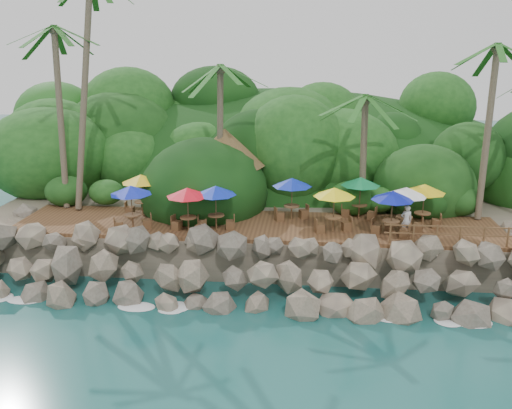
# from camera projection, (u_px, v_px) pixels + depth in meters

# --- Properties ---
(ground) EXTENTS (140.00, 140.00, 0.00)m
(ground) POSITION_uv_depth(u_px,v_px,m) (243.00, 315.00, 24.18)
(ground) COLOR #19514F
(ground) RESTS_ON ground
(land_base) EXTENTS (32.00, 25.20, 2.10)m
(land_base) POSITION_uv_depth(u_px,v_px,m) (269.00, 197.00, 39.18)
(land_base) COLOR gray
(land_base) RESTS_ON ground
(jungle_hill) EXTENTS (44.80, 28.00, 15.40)m
(jungle_hill) POSITION_uv_depth(u_px,v_px,m) (276.00, 186.00, 46.64)
(jungle_hill) COLOR #143811
(jungle_hill) RESTS_ON ground
(seawall) EXTENTS (29.00, 4.00, 2.30)m
(seawall) POSITION_uv_depth(u_px,v_px,m) (248.00, 273.00, 25.77)
(seawall) COLOR gray
(seawall) RESTS_ON ground
(terrace) EXTENTS (26.00, 5.00, 0.20)m
(terrace) POSITION_uv_depth(u_px,v_px,m) (256.00, 226.00, 29.30)
(terrace) COLOR brown
(terrace) RESTS_ON land_base
(jungle_foliage) EXTENTS (44.00, 16.00, 12.00)m
(jungle_foliage) POSITION_uv_depth(u_px,v_px,m) (268.00, 215.00, 38.51)
(jungle_foliage) COLOR #143811
(jungle_foliage) RESTS_ON ground
(foam_line) EXTENTS (25.20, 0.80, 0.06)m
(foam_line) POSITION_uv_depth(u_px,v_px,m) (244.00, 311.00, 24.46)
(foam_line) COLOR white
(foam_line) RESTS_ON ground
(palms) EXTENTS (32.84, 6.99, 14.48)m
(palms) POSITION_uv_depth(u_px,v_px,m) (289.00, 45.00, 29.15)
(palms) COLOR brown
(palms) RESTS_ON ground
(palapa) EXTENTS (4.77, 4.77, 4.60)m
(palapa) POSITION_uv_depth(u_px,v_px,m) (225.00, 147.00, 32.10)
(palapa) COLOR brown
(palapa) RESTS_ON ground
(dining_clusters) EXTENTS (17.56, 5.35, 2.36)m
(dining_clusters) POSITION_uv_depth(u_px,v_px,m) (278.00, 190.00, 28.46)
(dining_clusters) COLOR brown
(dining_clusters) RESTS_ON terrace
(railing) EXTENTS (8.30, 0.10, 1.00)m
(railing) POSITION_uv_depth(u_px,v_px,m) (472.00, 234.00, 25.86)
(railing) COLOR brown
(railing) RESTS_ON terrace
(waiter) EXTENTS (0.61, 0.44, 1.57)m
(waiter) POSITION_uv_depth(u_px,v_px,m) (406.00, 220.00, 27.36)
(waiter) COLOR silver
(waiter) RESTS_ON terrace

